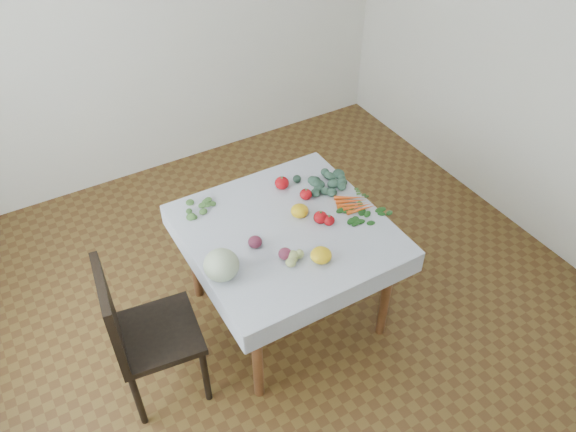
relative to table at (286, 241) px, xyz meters
name	(u,v)px	position (x,y,z in m)	size (l,w,h in m)	color
ground	(287,312)	(0.00, 0.00, -0.65)	(4.00, 4.00, 0.00)	brown
back_wall	(151,12)	(0.00, 2.00, 0.70)	(4.00, 0.04, 2.70)	silver
table	(286,241)	(0.00, 0.00, 0.00)	(1.00, 1.00, 0.75)	brown
tablecloth	(286,229)	(0.00, 0.00, 0.10)	(1.12, 1.12, 0.01)	silver
chair	(138,329)	(-0.96, -0.10, -0.10)	(0.49, 0.49, 0.97)	black
cabbage	(221,265)	(-0.48, -0.15, 0.19)	(0.19, 0.19, 0.17)	#B1C3A3
tomato_a	(282,183)	(0.16, 0.34, 0.14)	(0.09, 0.09, 0.08)	#B00B12
tomato_b	(329,220)	(0.23, -0.09, 0.13)	(0.07, 0.07, 0.06)	#B00B12
tomato_c	(321,217)	(0.20, -0.05, 0.14)	(0.08, 0.08, 0.07)	#B00B12
tomato_d	(306,194)	(0.24, 0.17, 0.14)	(0.08, 0.08, 0.07)	#B00B12
heirloom_back	(300,211)	(0.12, 0.06, 0.14)	(0.11, 0.11, 0.07)	gold
heirloom_front	(321,255)	(0.03, -0.32, 0.14)	(0.12, 0.12, 0.08)	gold
onion_a	(255,242)	(-0.23, -0.04, 0.14)	(0.08, 0.08, 0.07)	#53172E
onion_b	(285,254)	(-0.13, -0.20, 0.13)	(0.08, 0.08, 0.06)	#53172E
tomatillo_cluster	(304,260)	(-0.06, -0.29, 0.13)	(0.18, 0.11, 0.05)	#CBD67B
carrot_bunch	(354,204)	(0.46, -0.03, 0.12)	(0.20, 0.21, 0.03)	orange
kale_bunch	(323,183)	(0.40, 0.23, 0.12)	(0.30, 0.27, 0.04)	#345647
basil_bunch	(366,212)	(0.48, -0.12, 0.11)	(0.26, 0.19, 0.01)	#194D18
dill_bunch	(200,206)	(-0.35, 0.43, 0.11)	(0.20, 0.14, 0.02)	#487234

